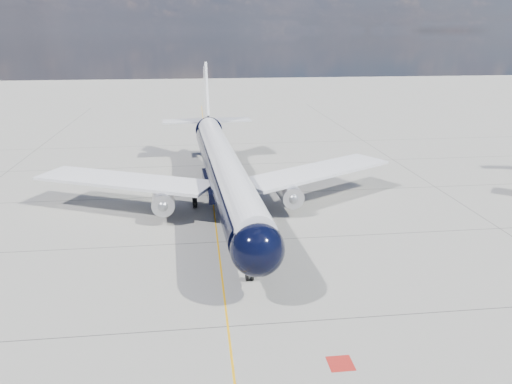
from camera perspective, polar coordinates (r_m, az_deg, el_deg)
ground at (r=68.80m, az=-5.19°, el=0.94°), size 320.00×320.00×0.00m
taxiway_centerline at (r=64.03m, az=-5.03°, el=-0.36°), size 0.16×160.00×0.01m
red_marking at (r=33.75m, az=9.64°, el=-18.76°), size 1.60×1.60×0.01m
main_airliner at (r=59.04m, az=-3.77°, el=2.96°), size 44.01×53.61×15.49m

